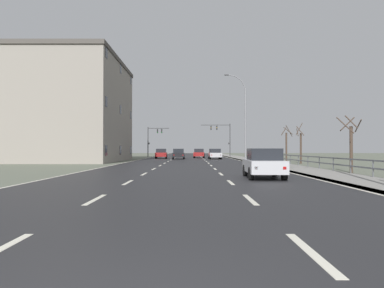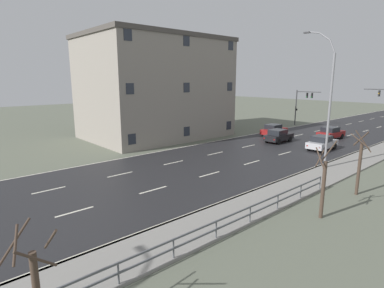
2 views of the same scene
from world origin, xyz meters
name	(u,v)px [view 2 (image 2 of 2)]	position (x,y,z in m)	size (l,w,h in m)	color
ground_plane	(280,147)	(0.00, 48.00, -0.06)	(160.00, 160.00, 0.12)	#5B6051
road_asphalt_strip	(329,134)	(0.00, 60.00, 0.01)	(14.00, 120.00, 0.03)	#232326
guardrail	(84,284)	(9.85, 21.11, 0.71)	(0.07, 32.95, 1.00)	#515459
street_lamp_midground	(328,103)	(7.41, 42.87, 5.54)	(2.85, 0.24, 11.38)	slate
traffic_signal_left	(302,102)	(-6.91, 64.39, 3.94)	(4.15, 0.36, 5.79)	#38383A
car_far_left	(274,130)	(-4.35, 53.06, 0.80)	(1.97, 4.17, 1.57)	maroon
car_distant	(331,133)	(1.78, 56.51, 0.80)	(2.00, 4.18, 1.57)	maroon
car_near_right	(278,136)	(-1.46, 49.74, 0.80)	(1.95, 4.16, 1.57)	black
car_far_right	(322,143)	(4.02, 49.64, 0.80)	(1.93, 4.15, 1.57)	#B7B7BC
brick_building	(156,88)	(-14.72, 41.17, 6.40)	(12.73, 17.60, 12.77)	gray
bare_tree_mid	(323,186)	(11.93, 33.48, 1.83)	(0.87, 0.99, 4.32)	#423328
bare_tree_far	(359,164)	(11.82, 38.61, 2.05)	(1.25, 1.30, 4.36)	#423328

